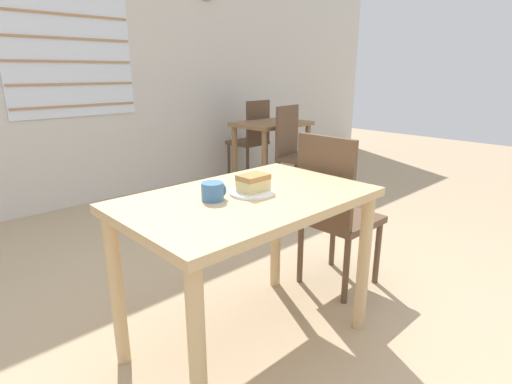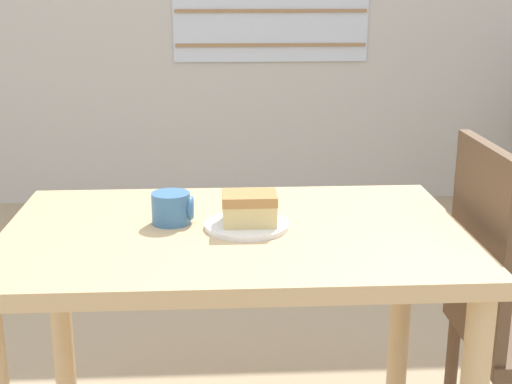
# 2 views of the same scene
# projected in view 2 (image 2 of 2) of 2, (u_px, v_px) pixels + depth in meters

# --- Properties ---
(dining_table_near) EXTENTS (1.10, 0.70, 0.76)m
(dining_table_near) POSITION_uv_depth(u_px,v_px,m) (235.00, 273.00, 1.73)
(dining_table_near) COLOR tan
(dining_table_near) RESTS_ON ground_plane
(plate) EXTENTS (0.20, 0.20, 0.01)m
(plate) POSITION_uv_depth(u_px,v_px,m) (247.00, 225.00, 1.70)
(plate) COLOR white
(plate) RESTS_ON dining_table_near
(cake_slice) EXTENTS (0.13, 0.09, 0.07)m
(cake_slice) POSITION_uv_depth(u_px,v_px,m) (249.00, 208.00, 1.68)
(cake_slice) COLOR #E0C67F
(cake_slice) RESTS_ON plate
(coffee_mug) EXTENTS (0.10, 0.09, 0.08)m
(coffee_mug) POSITION_uv_depth(u_px,v_px,m) (172.00, 208.00, 1.72)
(coffee_mug) COLOR teal
(coffee_mug) RESTS_ON dining_table_near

